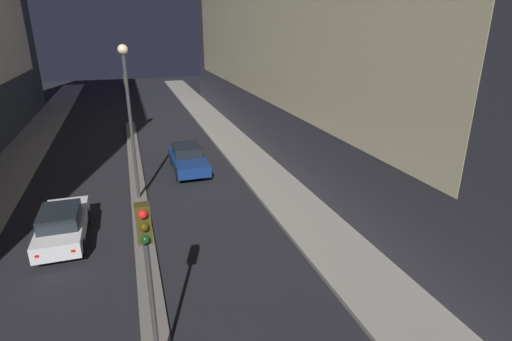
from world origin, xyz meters
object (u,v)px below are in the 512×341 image
(traffic_light_mid, at_px, (127,91))
(traffic_light_near, at_px, (147,257))
(car_right_lane, at_px, (188,158))
(car_left_lane, at_px, (62,224))
(street_lamp, at_px, (129,103))

(traffic_light_mid, bearing_deg, traffic_light_near, -90.00)
(traffic_light_near, bearing_deg, traffic_light_mid, 90.00)
(traffic_light_mid, bearing_deg, car_right_lane, -71.32)
(traffic_light_near, distance_m, car_left_lane, 9.32)
(street_lamp, height_order, car_left_lane, street_lamp)
(traffic_light_near, xyz_separation_m, street_lamp, (0.00, 11.63, 1.38))
(car_left_lane, distance_m, car_right_lane, 9.37)
(car_left_lane, height_order, car_right_lane, car_right_lane)
(car_right_lane, bearing_deg, car_left_lane, -131.71)
(street_lamp, relative_size, car_left_lane, 1.65)
(street_lamp, distance_m, car_left_lane, 6.21)
(traffic_light_mid, xyz_separation_m, street_lamp, (0.00, -12.90, 1.38))
(traffic_light_mid, bearing_deg, street_lamp, -90.00)
(car_left_lane, relative_size, car_right_lane, 0.95)
(car_left_lane, bearing_deg, traffic_light_near, -69.45)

